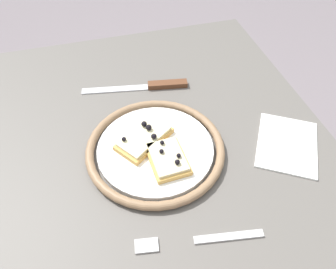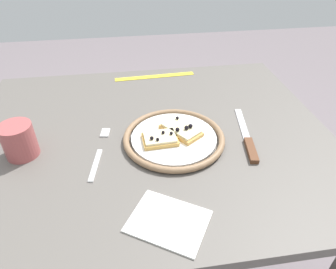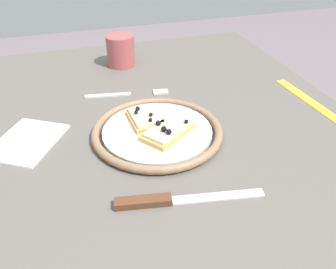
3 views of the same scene
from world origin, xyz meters
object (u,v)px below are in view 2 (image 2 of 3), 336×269
at_px(plate, 174,138).
at_px(fork, 99,152).
at_px(pizza_slice_far, 160,139).
at_px(napkin, 168,221).
at_px(pizza_slice_near, 181,130).
at_px(cup, 19,141).
at_px(knife, 248,142).
at_px(measuring_tape, 155,76).
at_px(dining_table, 151,163).

xyz_separation_m(plate, fork, (-0.19, -0.02, -0.01)).
height_order(pizza_slice_far, napkin, pizza_slice_far).
distance_m(plate, napkin, 0.26).
bearing_deg(pizza_slice_near, cup, -177.68).
distance_m(knife, measuring_tape, 0.47).
distance_m(dining_table, napkin, 0.32).
bearing_deg(fork, pizza_slice_near, 9.88).
bearing_deg(pizza_slice_near, dining_table, 160.38).
height_order(plate, napkin, plate).
xyz_separation_m(dining_table, cup, (-0.31, -0.04, 0.15)).
distance_m(dining_table, measuring_tape, 0.36).
relative_size(fork, cup, 2.37).
height_order(pizza_slice_far, cup, cup).
bearing_deg(pizza_slice_far, plate, 19.94).
height_order(plate, pizza_slice_far, pizza_slice_far).
relative_size(pizza_slice_near, measuring_tape, 0.43).
bearing_deg(plate, napkin, -101.70).
relative_size(dining_table, napkin, 6.72).
xyz_separation_m(fork, cup, (-0.18, 0.02, 0.04)).
distance_m(cup, measuring_tape, 0.53).
xyz_separation_m(fork, measuring_tape, (0.18, 0.40, -0.00)).
distance_m(dining_table, pizza_slice_far, 0.15).
distance_m(knife, napkin, 0.32).
bearing_deg(knife, cup, 175.70).
height_order(plate, knife, plate).
bearing_deg(dining_table, cup, -171.88).
bearing_deg(measuring_tape, dining_table, -101.77).
distance_m(plate, cup, 0.37).
bearing_deg(pizza_slice_far, dining_table, 110.21).
bearing_deg(pizza_slice_near, fork, -170.12).
relative_size(pizza_slice_far, knife, 0.38).
bearing_deg(pizza_slice_near, plate, -143.19).
relative_size(dining_table, measuring_tape, 3.40).
xyz_separation_m(dining_table, napkin, (0.01, -0.30, 0.11)).
bearing_deg(cup, knife, -4.30).
distance_m(dining_table, pizza_slice_near, 0.16).
distance_m(pizza_slice_near, pizza_slice_far, 0.07).
distance_m(plate, knife, 0.19).
bearing_deg(pizza_slice_far, fork, -177.35).
distance_m(pizza_slice_near, knife, 0.18).
relative_size(knife, fork, 1.19).
relative_size(pizza_slice_far, fork, 0.45).
height_order(dining_table, knife, knife).
height_order(pizza_slice_near, napkin, pizza_slice_near).
height_order(fork, cup, cup).
height_order(dining_table, pizza_slice_far, pizza_slice_far).
distance_m(fork, napkin, 0.27).
height_order(knife, measuring_tape, knife).
xyz_separation_m(pizza_slice_near, measuring_tape, (-0.03, 0.37, -0.02)).
xyz_separation_m(dining_table, measuring_tape, (0.05, 0.34, 0.11)).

